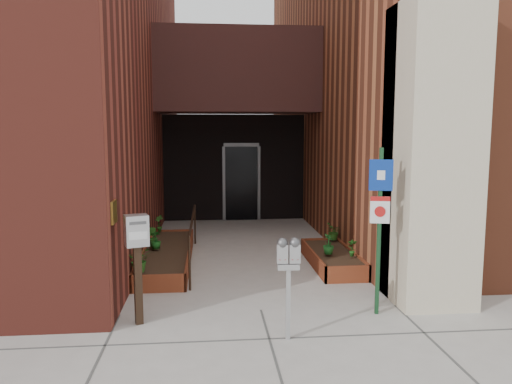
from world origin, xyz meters
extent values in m
plane|color=#9E9991|center=(0.00, 0.00, 0.00)|extent=(80.00, 80.00, 0.00)
cube|color=brown|center=(6.00, 7.15, 5.00)|extent=(8.00, 13.70, 10.00)
cube|color=beige|center=(2.55, 0.20, 2.20)|extent=(1.10, 1.20, 4.40)
cube|color=black|center=(0.00, 6.00, 4.00)|extent=(4.20, 2.00, 2.00)
cube|color=black|center=(0.00, 7.40, 1.50)|extent=(4.00, 0.30, 3.00)
cube|color=black|center=(0.20, 7.22, 1.05)|extent=(0.90, 0.06, 2.10)
cube|color=#B79338|center=(-1.99, -0.20, 1.50)|extent=(0.04, 0.30, 0.30)
cube|color=maroon|center=(-1.55, 0.92, 0.15)|extent=(0.90, 0.04, 0.30)
cube|color=maroon|center=(-1.55, 4.48, 0.15)|extent=(0.90, 0.04, 0.30)
cube|color=maroon|center=(-1.98, 2.70, 0.15)|extent=(0.04, 3.60, 0.30)
cube|color=maroon|center=(-1.12, 2.70, 0.15)|extent=(0.04, 3.60, 0.30)
cube|color=black|center=(-1.55, 2.70, 0.13)|extent=(0.82, 3.52, 0.26)
cube|color=maroon|center=(1.60, 1.12, 0.15)|extent=(0.80, 0.04, 0.30)
cube|color=maroon|center=(1.60, 3.28, 0.15)|extent=(0.80, 0.04, 0.30)
cube|color=maroon|center=(1.22, 2.20, 0.15)|extent=(0.04, 2.20, 0.30)
cube|color=maroon|center=(1.98, 2.20, 0.15)|extent=(0.04, 2.20, 0.30)
cube|color=black|center=(1.60, 2.20, 0.13)|extent=(0.72, 2.12, 0.26)
cylinder|color=black|center=(-1.05, 1.00, 0.45)|extent=(0.04, 0.04, 0.90)
cylinder|color=black|center=(-1.05, 4.30, 0.45)|extent=(0.04, 0.04, 0.90)
cylinder|color=black|center=(-1.05, 2.65, 0.88)|extent=(0.04, 3.30, 0.04)
cube|color=#A8A9AB|center=(0.23, -1.02, 0.45)|extent=(0.06, 0.06, 0.89)
cube|color=#A8A9AB|center=(0.23, -1.02, 0.93)|extent=(0.27, 0.11, 0.07)
cube|color=#A8A9AB|center=(0.15, -1.02, 1.09)|extent=(0.14, 0.09, 0.23)
sphere|color=#59595B|center=(0.15, -1.02, 1.22)|extent=(0.13, 0.13, 0.13)
cube|color=white|center=(0.15, -1.07, 1.11)|extent=(0.08, 0.01, 0.04)
cube|color=#B21414|center=(0.15, -1.07, 1.04)|extent=(0.08, 0.01, 0.03)
cube|color=#A8A9AB|center=(0.31, -1.02, 1.09)|extent=(0.14, 0.09, 0.23)
sphere|color=#59595B|center=(0.31, -1.02, 1.22)|extent=(0.13, 0.13, 0.13)
cube|color=white|center=(0.30, -1.07, 1.11)|extent=(0.08, 0.01, 0.04)
cube|color=#B21414|center=(0.30, -1.07, 1.04)|extent=(0.08, 0.01, 0.03)
cube|color=#153B1E|center=(1.62, -0.28, 1.17)|extent=(0.06, 0.06, 2.35)
cube|color=navy|center=(1.61, -0.32, 1.97)|extent=(0.32, 0.09, 0.43)
cube|color=white|center=(1.61, -0.32, 1.97)|extent=(0.11, 0.04, 0.13)
cube|color=white|center=(1.61, -0.32, 1.49)|extent=(0.26, 0.08, 0.37)
cube|color=#B21414|center=(1.61, -0.32, 1.65)|extent=(0.26, 0.07, 0.06)
cylinder|color=#B21414|center=(1.61, -0.33, 1.47)|extent=(0.15, 0.04, 0.15)
cube|color=black|center=(-1.68, -0.34, 0.54)|extent=(0.12, 0.12, 1.08)
cube|color=silver|center=(-1.68, -0.34, 1.28)|extent=(0.35, 0.30, 0.41)
cube|color=#59595B|center=(-1.64, -0.45, 1.39)|extent=(0.21, 0.08, 0.04)
cube|color=white|center=(-1.64, -0.45, 1.23)|extent=(0.23, 0.08, 0.10)
imported|color=#225518|center=(-1.85, 1.10, 0.50)|extent=(0.42, 0.42, 0.41)
imported|color=#245A19|center=(-1.85, 2.85, 0.49)|extent=(0.29, 0.29, 0.38)
imported|color=#1B5F1C|center=(-1.76, 2.68, 0.47)|extent=(0.24, 0.24, 0.34)
imported|color=#255718|center=(-1.85, 4.30, 0.49)|extent=(0.28, 0.28, 0.37)
imported|color=#19571E|center=(1.46, 1.95, 0.49)|extent=(0.29, 0.29, 0.37)
imported|color=#1E5F1B|center=(1.85, 1.74, 0.46)|extent=(0.21, 0.21, 0.32)
imported|color=#255C1A|center=(1.85, 3.10, 0.48)|extent=(0.41, 0.41, 0.35)
camera|label=1|loc=(-0.73, -6.88, 2.60)|focal=35.00mm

